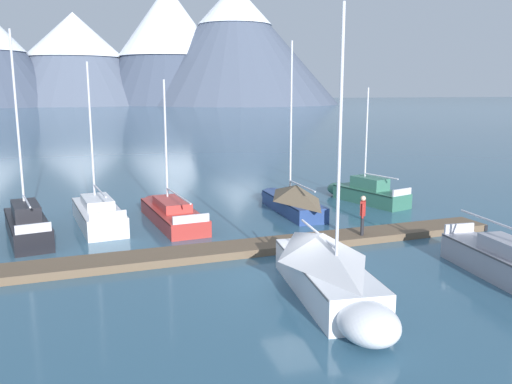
{
  "coord_description": "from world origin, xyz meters",
  "views": [
    {
      "loc": [
        -6.31,
        -15.87,
        6.41
      ],
      "look_at": [
        0.0,
        6.0,
        2.0
      ],
      "focal_mm": 37.42,
      "sensor_mm": 36.0,
      "label": 1
    }
  ],
  "objects": [
    {
      "name": "sailboat_second_berth",
      "position": [
        -6.77,
        10.44,
        0.57
      ],
      "size": [
        2.69,
        7.16,
        7.66
      ],
      "color": "silver",
      "rests_on": "ground"
    },
    {
      "name": "ground_plane",
      "position": [
        0.0,
        0.0,
        0.0
      ],
      "size": [
        700.0,
        700.0,
        0.0
      ],
      "primitive_type": "plane",
      "color": "#335B75"
    },
    {
      "name": "mountain_central_massif",
      "position": [
        -15.48,
        224.88,
        19.8
      ],
      "size": [
        78.5,
        78.5,
        37.46
      ],
      "color": "slate",
      "rests_on": "ground"
    },
    {
      "name": "sailboat_far_berth",
      "position": [
        3.14,
        10.09,
        0.74
      ],
      "size": [
        1.92,
        6.94,
        8.8
      ],
      "color": "navy",
      "rests_on": "ground"
    },
    {
      "name": "sailboat_mid_dock_starboard",
      "position": [
        0.21,
        -1.48,
        0.89
      ],
      "size": [
        2.45,
        7.31,
        8.74
      ],
      "color": "white",
      "rests_on": "ground"
    },
    {
      "name": "sailboat_end_of_dock",
      "position": [
        8.07,
        11.34,
        0.57
      ],
      "size": [
        3.11,
        5.93,
        6.48
      ],
      "color": "#336B56",
      "rests_on": "ground"
    },
    {
      "name": "dock",
      "position": [
        0.0,
        4.0,
        0.14
      ],
      "size": [
        20.86,
        3.24,
        0.3
      ],
      "color": "brown",
      "rests_on": "ground"
    },
    {
      "name": "sailboat_mid_dock_port",
      "position": [
        -3.3,
        9.98,
        0.47
      ],
      "size": [
        2.68,
        7.84,
        6.86
      ],
      "color": "#B2332D",
      "rests_on": "ground"
    },
    {
      "name": "sailboat_nearest_berth",
      "position": [
        -9.76,
        8.95,
        0.61
      ],
      "size": [
        2.78,
        6.92,
        8.87
      ],
      "color": "black",
      "rests_on": "ground"
    },
    {
      "name": "person_on_dock",
      "position": [
        4.13,
        3.99,
        1.26
      ],
      "size": [
        0.38,
        0.53,
        1.69
      ],
      "color": "#232328",
      "rests_on": "dock"
    },
    {
      "name": "mountain_east_summit",
      "position": [
        50.08,
        212.01,
        25.5
      ],
      "size": [
        88.73,
        88.73,
        49.69
      ],
      "color": "#4C566B",
      "rests_on": "ground"
    },
    {
      "name": "mountain_shoulder_ridge",
      "position": [
        22.86,
        219.19,
        26.42
      ],
      "size": [
        67.95,
        67.95,
        49.1
      ],
      "color": "#424C60",
      "rests_on": "ground"
    }
  ]
}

